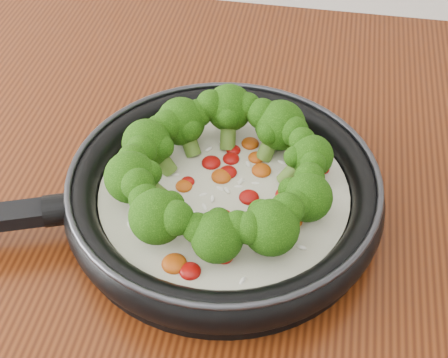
# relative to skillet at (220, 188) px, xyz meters

# --- Properties ---
(skillet) EXTENTS (0.55, 0.43, 0.10)m
(skillet) POSITION_rel_skillet_xyz_m (0.00, 0.00, 0.00)
(skillet) COLOR black
(skillet) RESTS_ON counter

